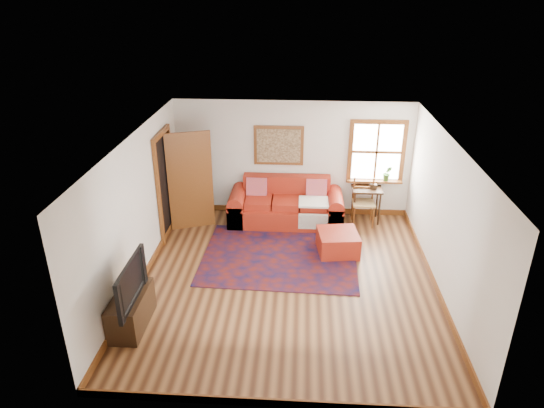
# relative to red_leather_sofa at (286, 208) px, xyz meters

# --- Properties ---
(ground) EXTENTS (5.50, 5.50, 0.00)m
(ground) POSITION_rel_red_leather_sofa_xyz_m (0.11, -2.29, -0.31)
(ground) COLOR #432312
(ground) RESTS_ON ground
(room_envelope) EXTENTS (5.04, 5.54, 2.52)m
(room_envelope) POSITION_rel_red_leather_sofa_xyz_m (0.11, -2.27, 1.34)
(room_envelope) COLOR silver
(room_envelope) RESTS_ON ground
(window) EXTENTS (1.18, 0.20, 1.38)m
(window) POSITION_rel_red_leather_sofa_xyz_m (1.89, 0.42, 1.00)
(window) COLOR white
(window) RESTS_ON ground
(doorway) EXTENTS (0.89, 1.08, 2.14)m
(doorway) POSITION_rel_red_leather_sofa_xyz_m (-2.10, -0.50, 0.76)
(doorway) COLOR black
(doorway) RESTS_ON ground
(framed_artwork) EXTENTS (1.05, 0.07, 0.85)m
(framed_artwork) POSITION_rel_red_leather_sofa_xyz_m (-0.19, 0.43, 1.24)
(framed_artwork) COLOR brown
(framed_artwork) RESTS_ON ground
(persian_rug) EXTENTS (2.90, 2.36, 0.02)m
(persian_rug) POSITION_rel_red_leather_sofa_xyz_m (-0.07, -1.51, -0.30)
(persian_rug) COLOR #57130C
(persian_rug) RESTS_ON ground
(red_leather_sofa) EXTENTS (2.39, 0.99, 0.93)m
(red_leather_sofa) POSITION_rel_red_leather_sofa_xyz_m (0.00, 0.00, 0.00)
(red_leather_sofa) COLOR #9F2514
(red_leather_sofa) RESTS_ON ground
(red_ottoman) EXTENTS (0.82, 0.82, 0.42)m
(red_ottoman) POSITION_rel_red_leather_sofa_xyz_m (1.02, -1.26, -0.10)
(red_ottoman) COLOR #9F2514
(red_ottoman) RESTS_ON ground
(side_table) EXTENTS (0.62, 0.47, 0.75)m
(side_table) POSITION_rel_red_leather_sofa_xyz_m (1.69, 0.14, 0.31)
(side_table) COLOR #311E10
(side_table) RESTS_ON ground
(ladder_back_chair) EXTENTS (0.46, 0.44, 0.98)m
(ladder_back_chair) POSITION_rel_red_leather_sofa_xyz_m (1.61, 0.02, 0.22)
(ladder_back_chair) COLOR tan
(ladder_back_chair) RESTS_ON ground
(media_cabinet) EXTENTS (0.44, 0.98, 0.54)m
(media_cabinet) POSITION_rel_red_leather_sofa_xyz_m (-2.15, -3.63, -0.04)
(media_cabinet) COLOR #311E10
(media_cabinet) RESTS_ON ground
(television) EXTENTS (0.15, 1.11, 0.64)m
(television) POSITION_rel_red_leather_sofa_xyz_m (-2.13, -3.78, 0.55)
(television) COLOR black
(television) RESTS_ON media_cabinet
(candle_hurricane) EXTENTS (0.12, 0.12, 0.18)m
(candle_hurricane) POSITION_rel_red_leather_sofa_xyz_m (-2.10, -3.24, 0.31)
(candle_hurricane) COLOR silver
(candle_hurricane) RESTS_ON media_cabinet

